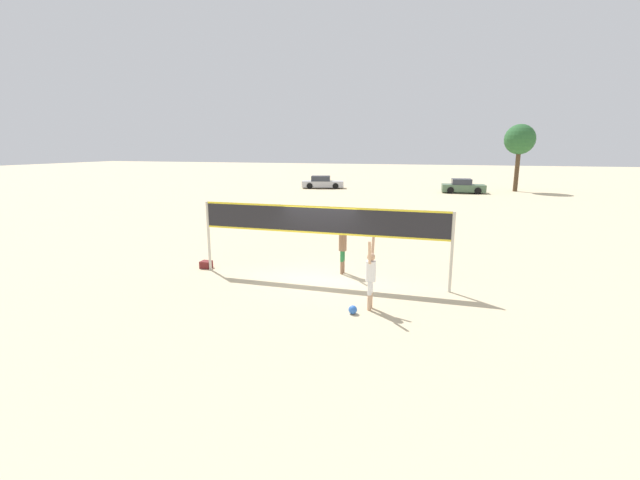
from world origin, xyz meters
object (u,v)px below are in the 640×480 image
(volleyball, at_px, (353,310))
(gear_bag, at_px, (206,264))
(player_blocker, at_px, (343,244))
(parked_car_mid, at_px, (463,187))
(player_spiker, at_px, (371,273))
(volleyball_net, at_px, (320,225))
(parked_car_near, at_px, (322,183))
(tree_left_cluster, at_px, (520,140))

(volleyball, relative_size, gear_bag, 0.61)
(player_blocker, relative_size, parked_car_mid, 0.49)
(gear_bag, bearing_deg, volleyball, -24.20)
(gear_bag, bearing_deg, player_spiker, -19.28)
(volleyball_net, bearing_deg, parked_car_near, 106.47)
(player_blocker, bearing_deg, player_spiker, 26.62)
(volleyball_net, xyz_separation_m, player_blocker, (0.54, 0.98, -0.82))
(parked_car_mid, relative_size, tree_left_cluster, 0.63)
(player_spiker, distance_m, player_blocker, 3.50)
(player_blocker, height_order, tree_left_cluster, tree_left_cluster)
(volleyball, distance_m, parked_car_mid, 33.95)
(parked_car_mid, bearing_deg, gear_bag, -112.34)
(gear_bag, relative_size, tree_left_cluster, 0.06)
(volleyball_net, height_order, parked_car_mid, volleyball_net)
(parked_car_mid, bearing_deg, parked_car_near, 172.70)
(player_spiker, xyz_separation_m, player_blocker, (-1.57, 3.13, 0.03))
(gear_bag, height_order, parked_car_mid, parked_car_mid)
(tree_left_cluster, bearing_deg, volleyball_net, -106.90)
(player_blocker, relative_size, gear_bag, 5.33)
(volleyball_net, xyz_separation_m, gear_bag, (-4.51, 0.16, -1.77))
(parked_car_near, bearing_deg, player_spiker, -85.08)
(volleyball_net, xyz_separation_m, player_spiker, (2.11, -2.15, -0.86))
(volleyball, bearing_deg, volleyball_net, 123.27)
(gear_bag, relative_size, parked_car_near, 0.08)
(tree_left_cluster, bearing_deg, volleyball, -103.22)
(player_blocker, xyz_separation_m, gear_bag, (-5.05, -0.82, -0.95))
(volleyball_net, height_order, player_blocker, volleyball_net)
(parked_car_near, bearing_deg, gear_bag, -95.03)
(parked_car_near, bearing_deg, tree_left_cluster, -6.71)
(volleyball, height_order, tree_left_cluster, tree_left_cluster)
(volleyball, distance_m, tree_left_cluster, 38.18)
(player_spiker, distance_m, tree_left_cluster, 37.51)
(volleyball_net, distance_m, parked_car_mid, 31.59)
(player_spiker, relative_size, gear_bag, 5.18)
(parked_car_near, xyz_separation_m, parked_car_mid, (14.62, -0.62, 0.01))
(player_spiker, bearing_deg, gear_bag, 70.72)
(volleyball, bearing_deg, parked_car_near, 107.92)
(volleyball_net, distance_m, parked_car_near, 33.13)
(player_spiker, height_order, volleyball, player_spiker)
(gear_bag, bearing_deg, parked_car_mid, 72.54)
(volleyball_net, relative_size, volleyball, 36.00)
(player_spiker, height_order, parked_car_mid, player_spiker)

